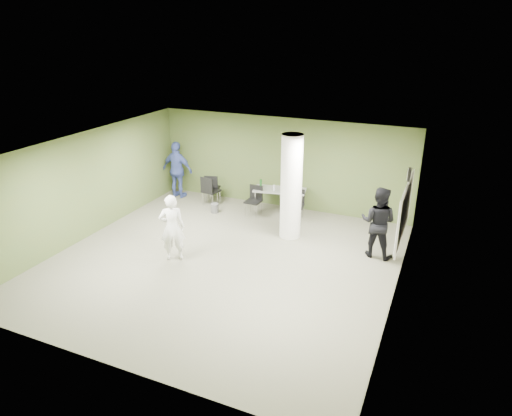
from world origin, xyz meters
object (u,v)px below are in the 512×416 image
at_px(folding_table, 279,191).
at_px(woman_white, 172,228).
at_px(man_black, 378,222).
at_px(man_blue, 178,170).
at_px(chair_back_left, 209,189).

distance_m(folding_table, woman_white, 4.03).
height_order(woman_white, man_black, man_black).
xyz_separation_m(folding_table, woman_white, (-1.29, -3.82, 0.14)).
bearing_deg(man_blue, woman_white, 122.93).
relative_size(chair_back_left, woman_white, 0.57).
distance_m(chair_back_left, woman_white, 3.60).
relative_size(woman_white, man_blue, 0.89).
bearing_deg(man_blue, chair_back_left, 169.84).
distance_m(folding_table, man_blue, 3.53).
relative_size(chair_back_left, man_black, 0.53).
bearing_deg(folding_table, man_black, -38.76).
bearing_deg(folding_table, chair_back_left, 178.28).
bearing_deg(man_black, folding_table, -21.88).
distance_m(chair_back_left, man_black, 5.57).
height_order(folding_table, man_blue, man_blue).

